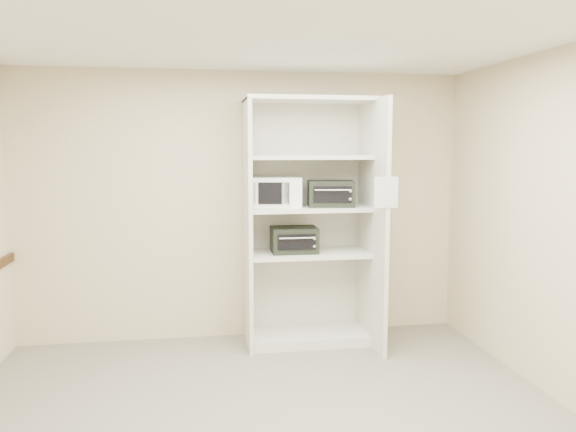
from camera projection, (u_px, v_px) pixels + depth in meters
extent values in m
cube|color=#6C675C|center=(269.00, 428.00, 3.91)|extent=(4.50, 4.00, 0.01)
cube|color=white|center=(267.00, 28.00, 3.59)|extent=(4.50, 4.00, 0.01)
cube|color=beige|center=(243.00, 206.00, 5.71)|extent=(4.50, 0.02, 2.70)
cube|color=beige|center=(347.00, 335.00, 1.79)|extent=(4.50, 0.02, 2.70)
cube|color=beige|center=(572.00, 229.00, 4.11)|extent=(0.02, 4.00, 2.70)
cube|color=beige|center=(248.00, 225.00, 5.42)|extent=(0.04, 0.60, 2.40)
cube|color=beige|center=(372.00, 224.00, 5.46)|extent=(0.04, 0.90, 2.40)
cube|color=beige|center=(303.00, 220.00, 5.81)|extent=(1.24, 0.02, 2.40)
cube|color=beige|center=(308.00, 336.00, 5.67)|extent=(1.16, 0.56, 0.10)
cube|color=beige|center=(308.00, 253.00, 5.57)|extent=(1.16, 0.56, 0.04)
cube|color=beige|center=(308.00, 208.00, 5.51)|extent=(1.16, 0.56, 0.04)
cube|color=beige|center=(309.00, 157.00, 5.45)|extent=(1.16, 0.56, 0.04)
cube|color=beige|center=(309.00, 100.00, 5.39)|extent=(1.24, 0.60, 0.04)
cube|color=white|center=(277.00, 192.00, 5.49)|extent=(0.52, 0.42, 0.29)
cube|color=black|center=(331.00, 193.00, 5.48)|extent=(0.48, 0.39, 0.25)
cube|color=black|center=(294.00, 240.00, 5.51)|extent=(0.45, 0.34, 0.25)
cube|color=white|center=(386.00, 192.00, 4.97)|extent=(0.21, 0.01, 0.27)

